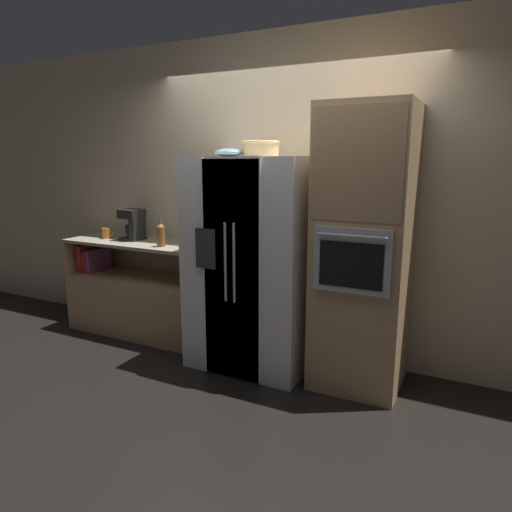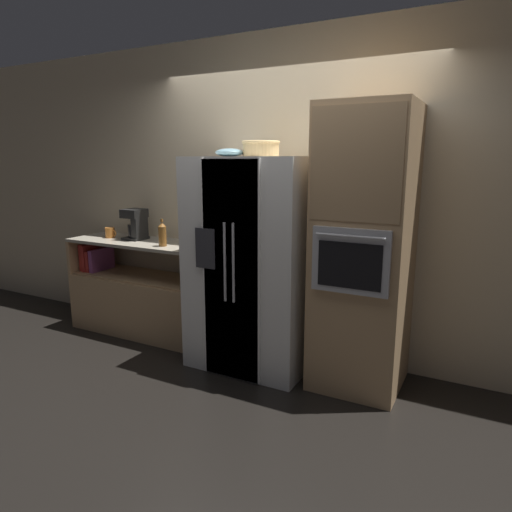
% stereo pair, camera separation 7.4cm
% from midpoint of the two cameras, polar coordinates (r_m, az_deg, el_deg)
% --- Properties ---
extents(ground_plane, '(20.00, 20.00, 0.00)m').
position_cam_midpoint_polar(ground_plane, '(4.03, 0.67, -13.51)').
color(ground_plane, black).
extents(wall_back, '(12.00, 0.06, 2.80)m').
position_cam_midpoint_polar(wall_back, '(4.06, 3.54, 7.24)').
color(wall_back, beige).
rests_on(wall_back, ground_plane).
extents(counter_left, '(1.51, 0.55, 0.94)m').
position_cam_midpoint_polar(counter_left, '(4.80, -14.68, -5.25)').
color(counter_left, tan).
rests_on(counter_left, ground_plane).
extents(refrigerator, '(0.99, 0.80, 1.76)m').
position_cam_midpoint_polar(refrigerator, '(3.83, -0.85, -0.95)').
color(refrigerator, white).
rests_on(refrigerator, ground_plane).
extents(wall_oven, '(0.66, 0.74, 2.13)m').
position_cam_midpoint_polar(wall_oven, '(3.52, 12.74, 0.71)').
color(wall_oven, tan).
rests_on(wall_oven, ground_plane).
extents(wicker_basket, '(0.31, 0.31, 0.12)m').
position_cam_midpoint_polar(wicker_basket, '(3.77, -0.01, 13.34)').
color(wicker_basket, tan).
rests_on(wicker_basket, refrigerator).
extents(fruit_bowl, '(0.23, 0.23, 0.06)m').
position_cam_midpoint_polar(fruit_bowl, '(3.78, -3.95, 12.79)').
color(fruit_bowl, '#668C99').
rests_on(fruit_bowl, refrigerator).
extents(bottle_tall, '(0.07, 0.07, 0.25)m').
position_cam_midpoint_polar(bottle_tall, '(4.30, -12.31, 2.67)').
color(bottle_tall, brown).
rests_on(bottle_tall, counter_left).
extents(bottle_short, '(0.07, 0.07, 0.26)m').
position_cam_midpoint_polar(bottle_short, '(4.34, -9.47, 2.90)').
color(bottle_short, brown).
rests_on(bottle_short, counter_left).
extents(mug, '(0.13, 0.10, 0.11)m').
position_cam_midpoint_polar(mug, '(4.91, -18.51, 2.73)').
color(mug, orange).
rests_on(mug, counter_left).
extents(coffee_maker, '(0.20, 0.21, 0.31)m').
position_cam_midpoint_polar(coffee_maker, '(4.71, -15.47, 3.94)').
color(coffee_maker, black).
rests_on(coffee_maker, counter_left).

